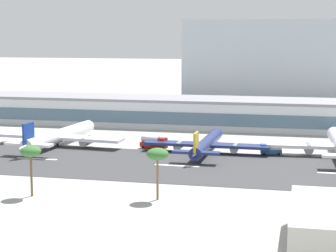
{
  "coord_description": "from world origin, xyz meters",
  "views": [
    {
      "loc": [
        32.16,
        -153.65,
        34.24
      ],
      "look_at": [
        -7.12,
        17.8,
        7.82
      ],
      "focal_mm": 65.04,
      "sensor_mm": 36.0,
      "label": 1
    }
  ],
  "objects_px": {
    "terminal_building": "(224,113)",
    "distant_hotel_block": "(272,59)",
    "airliner_navy_tail_gate_0": "(58,137)",
    "service_box_truck_1": "(271,149)",
    "palm_tree_3": "(157,155)",
    "service_fuel_truck_0": "(154,142)",
    "palm_tree_2": "(31,152)",
    "airliner_gold_tail_gate_1": "(206,144)"
  },
  "relations": [
    {
      "from": "airliner_navy_tail_gate_0",
      "to": "service_box_truck_1",
      "type": "relative_size",
      "value": 7.35
    },
    {
      "from": "terminal_building",
      "to": "distant_hotel_block",
      "type": "bearing_deg",
      "value": 84.82
    },
    {
      "from": "palm_tree_2",
      "to": "service_box_truck_1",
      "type": "bearing_deg",
      "value": 50.42
    },
    {
      "from": "distant_hotel_block",
      "to": "airliner_gold_tail_gate_1",
      "type": "bearing_deg",
      "value": -92.97
    },
    {
      "from": "distant_hotel_block",
      "to": "airliner_navy_tail_gate_0",
      "type": "relative_size",
      "value": 2.06
    },
    {
      "from": "terminal_building",
      "to": "airliner_navy_tail_gate_0",
      "type": "distance_m",
      "value": 67.66
    },
    {
      "from": "service_fuel_truck_0",
      "to": "airliner_navy_tail_gate_0",
      "type": "bearing_deg",
      "value": -157.38
    },
    {
      "from": "service_fuel_truck_0",
      "to": "palm_tree_2",
      "type": "xyz_separation_m",
      "value": [
        -12.01,
        -58.83,
        7.55
      ]
    },
    {
      "from": "airliner_navy_tail_gate_0",
      "to": "palm_tree_3",
      "type": "distance_m",
      "value": 69.52
    },
    {
      "from": "terminal_building",
      "to": "palm_tree_3",
      "type": "distance_m",
      "value": 103.46
    },
    {
      "from": "distant_hotel_block",
      "to": "service_box_truck_1",
      "type": "height_order",
      "value": "distant_hotel_block"
    },
    {
      "from": "service_fuel_truck_0",
      "to": "terminal_building",
      "type": "bearing_deg",
      "value": 90.0
    },
    {
      "from": "terminal_building",
      "to": "palm_tree_3",
      "type": "height_order",
      "value": "palm_tree_3"
    },
    {
      "from": "airliner_navy_tail_gate_0",
      "to": "airliner_gold_tail_gate_1",
      "type": "distance_m",
      "value": 46.63
    },
    {
      "from": "distant_hotel_block",
      "to": "service_box_truck_1",
      "type": "bearing_deg",
      "value": -86.61
    },
    {
      "from": "distant_hotel_block",
      "to": "palm_tree_3",
      "type": "height_order",
      "value": "distant_hotel_block"
    },
    {
      "from": "airliner_gold_tail_gate_1",
      "to": "service_fuel_truck_0",
      "type": "distance_m",
      "value": 17.07
    },
    {
      "from": "terminal_building",
      "to": "service_fuel_truck_0",
      "type": "relative_size",
      "value": 24.07
    },
    {
      "from": "distant_hotel_block",
      "to": "airliner_gold_tail_gate_1",
      "type": "xyz_separation_m",
      "value": [
        -8.72,
        -167.98,
        -18.52
      ]
    },
    {
      "from": "palm_tree_2",
      "to": "palm_tree_3",
      "type": "bearing_deg",
      "value": 6.95
    },
    {
      "from": "terminal_building",
      "to": "service_box_truck_1",
      "type": "distance_m",
      "value": 53.67
    },
    {
      "from": "airliner_navy_tail_gate_0",
      "to": "service_box_truck_1",
      "type": "bearing_deg",
      "value": -84.11
    },
    {
      "from": "airliner_navy_tail_gate_0",
      "to": "service_box_truck_1",
      "type": "height_order",
      "value": "airliner_navy_tail_gate_0"
    },
    {
      "from": "airliner_gold_tail_gate_1",
      "to": "service_fuel_truck_0",
      "type": "height_order",
      "value": "airliner_gold_tail_gate_1"
    },
    {
      "from": "airliner_navy_tail_gate_0",
      "to": "service_fuel_truck_0",
      "type": "xyz_separation_m",
      "value": [
        29.96,
        2.84,
        -1.07
      ]
    },
    {
      "from": "service_box_truck_1",
      "to": "palm_tree_2",
      "type": "relative_size",
      "value": 0.58
    },
    {
      "from": "palm_tree_2",
      "to": "palm_tree_3",
      "type": "xyz_separation_m",
      "value": [
        26.93,
        3.28,
        -0.03
      ]
    },
    {
      "from": "airliner_gold_tail_gate_1",
      "to": "service_box_truck_1",
      "type": "distance_m",
      "value": 18.7
    },
    {
      "from": "service_box_truck_1",
      "to": "terminal_building",
      "type": "bearing_deg",
      "value": -78.66
    },
    {
      "from": "terminal_building",
      "to": "distant_hotel_block",
      "type": "distance_m",
      "value": 118.04
    },
    {
      "from": "terminal_building",
      "to": "airliner_navy_tail_gate_0",
      "type": "xyz_separation_m",
      "value": [
        -44.78,
        -50.67,
        -2.3
      ]
    },
    {
      "from": "terminal_building",
      "to": "palm_tree_3",
      "type": "bearing_deg",
      "value": -89.94
    },
    {
      "from": "distant_hotel_block",
      "to": "palm_tree_3",
      "type": "distance_m",
      "value": 220.43
    },
    {
      "from": "distant_hotel_block",
      "to": "airliner_navy_tail_gate_0",
      "type": "xyz_separation_m",
      "value": [
        -55.34,
        -167.17,
        -18.14
      ]
    },
    {
      "from": "service_fuel_truck_0",
      "to": "palm_tree_2",
      "type": "height_order",
      "value": "palm_tree_2"
    },
    {
      "from": "palm_tree_3",
      "to": "terminal_building",
      "type": "bearing_deg",
      "value": 90.06
    },
    {
      "from": "palm_tree_3",
      "to": "airliner_navy_tail_gate_0",
      "type": "bearing_deg",
      "value": 130.42
    },
    {
      "from": "distant_hotel_block",
      "to": "airliner_navy_tail_gate_0",
      "type": "height_order",
      "value": "distant_hotel_block"
    },
    {
      "from": "distant_hotel_block",
      "to": "airliner_gold_tail_gate_1",
      "type": "relative_size",
      "value": 2.34
    },
    {
      "from": "service_fuel_truck_0",
      "to": "service_box_truck_1",
      "type": "height_order",
      "value": "service_fuel_truck_0"
    },
    {
      "from": "terminal_building",
      "to": "palm_tree_2",
      "type": "xyz_separation_m",
      "value": [
        -26.83,
        -106.66,
        4.18
      ]
    },
    {
      "from": "airliner_navy_tail_gate_0",
      "to": "palm_tree_2",
      "type": "distance_m",
      "value": 59.15
    }
  ]
}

